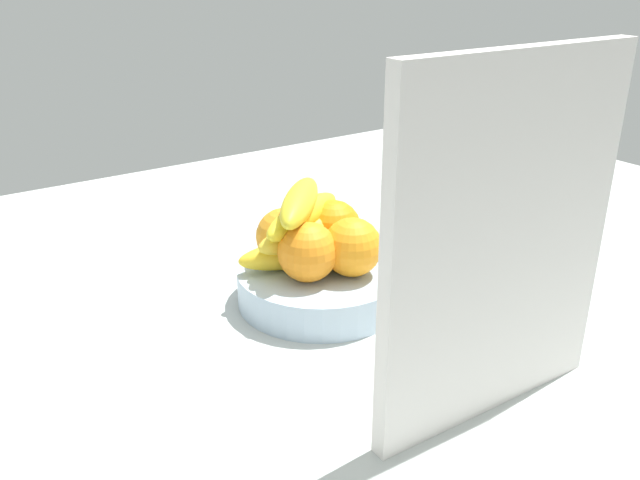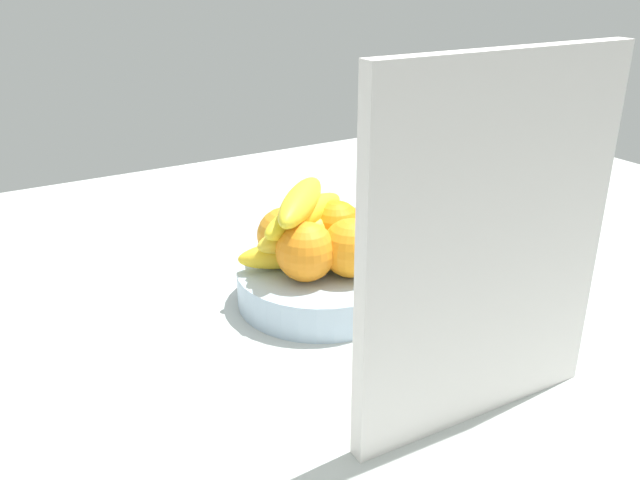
# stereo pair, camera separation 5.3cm
# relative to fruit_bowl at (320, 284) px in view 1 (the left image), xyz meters

# --- Properties ---
(ground_plane) EXTENTS (1.80, 1.40, 0.03)m
(ground_plane) POSITION_rel_fruit_bowl_xyz_m (-0.04, 0.00, -0.04)
(ground_plane) COLOR #B0B7B4
(fruit_bowl) EXTENTS (0.22, 0.22, 0.05)m
(fruit_bowl) POSITION_rel_fruit_bowl_xyz_m (0.00, 0.00, 0.00)
(fruit_bowl) COLOR #ADC4D9
(fruit_bowl) RESTS_ON ground_plane
(orange_front_left) EXTENTS (0.08, 0.08, 0.08)m
(orange_front_left) POSITION_rel_fruit_bowl_xyz_m (-0.02, 0.04, 0.06)
(orange_front_left) COLOR orange
(orange_front_left) RESTS_ON fruit_bowl
(orange_front_right) EXTENTS (0.08, 0.08, 0.08)m
(orange_front_right) POSITION_rel_fruit_bowl_xyz_m (-0.04, -0.03, 0.06)
(orange_front_right) COLOR orange
(orange_front_right) RESTS_ON fruit_bowl
(orange_center) EXTENTS (0.08, 0.08, 0.08)m
(orange_center) POSITION_rel_fruit_bowl_xyz_m (0.03, -0.04, 0.06)
(orange_center) COLOR orange
(orange_center) RESTS_ON fruit_bowl
(orange_back_left) EXTENTS (0.08, 0.08, 0.08)m
(orange_back_left) POSITION_rel_fruit_bowl_xyz_m (0.03, 0.02, 0.06)
(orange_back_left) COLOR orange
(orange_back_left) RESTS_ON fruit_bowl
(banana_bunch) EXTENTS (0.19, 0.15, 0.11)m
(banana_bunch) POSITION_rel_fruit_bowl_xyz_m (0.01, -0.03, 0.08)
(banana_bunch) COLOR yellow
(banana_bunch) RESTS_ON fruit_bowl
(cutting_board) EXTENTS (0.28, 0.03, 0.36)m
(cutting_board) POSITION_rel_fruit_bowl_xyz_m (-0.01, 0.29, 0.16)
(cutting_board) COLOR white
(cutting_board) RESTS_ON ground_plane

